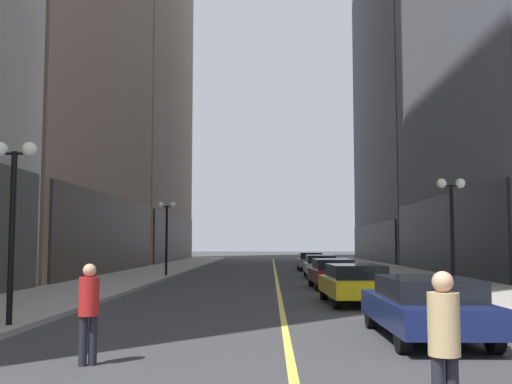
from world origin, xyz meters
The scene contains 16 objects.
ground_plane centered at (0.00, 35.00, 0.00)m, with size 200.00×200.00×0.00m, color #38383A.
sidewalk_left centered at (-8.25, 35.00, 0.07)m, with size 4.50×78.00×0.15m, color #9E9991.
sidewalk_right centered at (8.25, 35.00, 0.07)m, with size 4.50×78.00×0.15m, color #9E9991.
lane_centre_stripe centered at (0.00, 35.00, 0.00)m, with size 0.16×70.00×0.01m, color #E5D64C.
building_left_far centered at (-16.22, 60.00, 28.86)m, with size 11.63×26.00×57.91m.
building_right_far centered at (17.05, 60.00, 16.77)m, with size 13.31×26.00×33.66m.
car_navy centered at (2.93, 8.77, 0.72)m, with size 1.98×4.75×1.32m.
car_yellow centered at (2.47, 16.08, 0.72)m, with size 2.07×4.51×1.32m.
car_maroon centered at (2.41, 22.78, 0.72)m, with size 1.96×4.11×1.32m.
car_silver centered at (2.59, 31.17, 0.72)m, with size 1.87×4.19×1.32m.
car_grey centered at (2.58, 40.31, 0.72)m, with size 1.78×4.22×1.32m.
pedestrian_in_red_jacket centered at (-3.40, 5.98, 0.98)m, with size 0.45×0.45×1.69m.
pedestrian_in_tan_trench centered at (1.51, 2.40, 1.02)m, with size 0.40×0.40×1.74m.
street_lamp_left_near centered at (-6.40, 9.77, 3.26)m, with size 1.06×0.36×4.43m.
street_lamp_left_far centered at (-6.40, 30.79, 3.26)m, with size 1.06×0.36×4.43m.
street_lamp_right_mid centered at (6.40, 18.25, 3.26)m, with size 1.06×0.36×4.43m.
Camera 1 is at (-0.35, -4.16, 2.05)m, focal length 42.11 mm.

